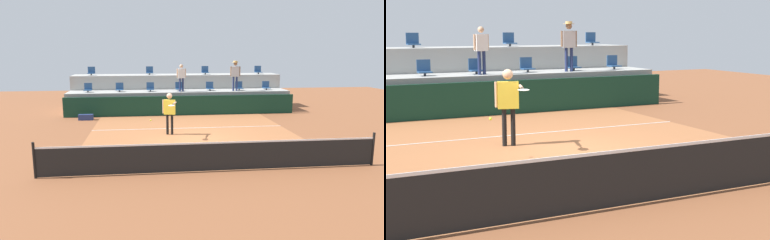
% 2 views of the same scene
% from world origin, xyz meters
% --- Properties ---
extents(ground_plane, '(40.00, 40.00, 0.00)m').
position_xyz_m(ground_plane, '(0.00, 0.00, 0.00)').
color(ground_plane, brown).
extents(court_inner_paint, '(9.00, 10.00, 0.01)m').
position_xyz_m(court_inner_paint, '(0.00, 1.00, 0.00)').
color(court_inner_paint, '#A36038').
rests_on(court_inner_paint, ground_plane).
extents(court_service_line, '(9.00, 0.06, 0.00)m').
position_xyz_m(court_service_line, '(0.00, 2.40, 0.01)').
color(court_service_line, silver).
rests_on(court_service_line, ground_plane).
extents(tennis_net, '(10.48, 0.08, 1.07)m').
position_xyz_m(tennis_net, '(0.00, -4.00, 0.50)').
color(tennis_net, black).
rests_on(tennis_net, ground_plane).
extents(sponsor_backboard, '(13.00, 0.16, 1.10)m').
position_xyz_m(sponsor_backboard, '(0.00, 6.00, 0.55)').
color(sponsor_backboard, '#0F3323').
rests_on(sponsor_backboard, ground_plane).
extents(seating_tier_lower, '(13.00, 1.80, 1.25)m').
position_xyz_m(seating_tier_lower, '(0.00, 7.30, 0.62)').
color(seating_tier_lower, '#9E9E99').
rests_on(seating_tier_lower, ground_plane).
extents(seating_tier_upper, '(13.00, 1.80, 2.10)m').
position_xyz_m(seating_tier_upper, '(0.00, 9.10, 1.05)').
color(seating_tier_upper, '#9E9E99').
rests_on(seating_tier_upper, ground_plane).
extents(stadium_chair_lower_mid_left, '(0.44, 0.40, 0.52)m').
position_xyz_m(stadium_chair_lower_mid_left, '(-1.74, 7.23, 1.46)').
color(stadium_chair_lower_mid_left, '#2D2D33').
rests_on(stadium_chair_lower_mid_left, seating_tier_lower).
extents(stadium_chair_lower_center, '(0.44, 0.40, 0.52)m').
position_xyz_m(stadium_chair_lower_center, '(-0.04, 7.23, 1.46)').
color(stadium_chair_lower_center, '#2D2D33').
rests_on(stadium_chair_lower_center, seating_tier_lower).
extents(stadium_chair_lower_mid_right, '(0.44, 0.40, 0.52)m').
position_xyz_m(stadium_chair_lower_mid_right, '(1.81, 7.23, 1.46)').
color(stadium_chair_lower_mid_right, '#2D2D33').
rests_on(stadium_chair_lower_mid_right, seating_tier_lower).
extents(stadium_chair_lower_right, '(0.44, 0.40, 0.52)m').
position_xyz_m(stadium_chair_lower_right, '(3.59, 7.23, 1.46)').
color(stadium_chair_lower_right, '#2D2D33').
rests_on(stadium_chair_lower_right, seating_tier_lower).
extents(stadium_chair_lower_far_right, '(0.44, 0.40, 0.52)m').
position_xyz_m(stadium_chair_lower_far_right, '(5.29, 7.23, 1.46)').
color(stadium_chair_lower_far_right, '#2D2D33').
rests_on(stadium_chair_lower_far_right, seating_tier_lower).
extents(stadium_chair_upper_left, '(0.44, 0.40, 0.52)m').
position_xyz_m(stadium_chair_upper_left, '(-1.74, 9.03, 2.31)').
color(stadium_chair_upper_left, '#2D2D33').
rests_on(stadium_chair_upper_left, seating_tier_upper).
extents(stadium_chair_upper_right, '(0.44, 0.40, 0.52)m').
position_xyz_m(stadium_chair_upper_right, '(1.80, 9.03, 2.31)').
color(stadium_chair_upper_right, '#2D2D33').
rests_on(stadium_chair_upper_right, seating_tier_upper).
extents(stadium_chair_upper_far_right, '(0.44, 0.40, 0.52)m').
position_xyz_m(stadium_chair_upper_far_right, '(5.30, 9.03, 2.31)').
color(stadium_chair_upper_far_right, '#2D2D33').
rests_on(stadium_chair_upper_far_right, seating_tier_upper).
extents(tennis_player, '(0.61, 1.33, 1.82)m').
position_xyz_m(tennis_player, '(-0.99, 1.15, 1.13)').
color(tennis_player, black).
rests_on(tennis_player, ground_plane).
extents(spectator_leaning_on_rail, '(0.56, 0.26, 1.58)m').
position_xyz_m(spectator_leaning_on_rail, '(0.07, 6.85, 2.19)').
color(spectator_leaning_on_rail, navy).
rests_on(spectator_leaning_on_rail, seating_tier_lower).
extents(spectator_with_hat, '(0.60, 0.47, 1.77)m').
position_xyz_m(spectator_with_hat, '(3.26, 6.85, 2.34)').
color(spectator_with_hat, navy).
rests_on(spectator_with_hat, seating_tier_lower).
extents(tennis_ball, '(0.07, 0.07, 0.07)m').
position_xyz_m(tennis_ball, '(-1.82, -0.08, 0.89)').
color(tennis_ball, '#CCE033').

